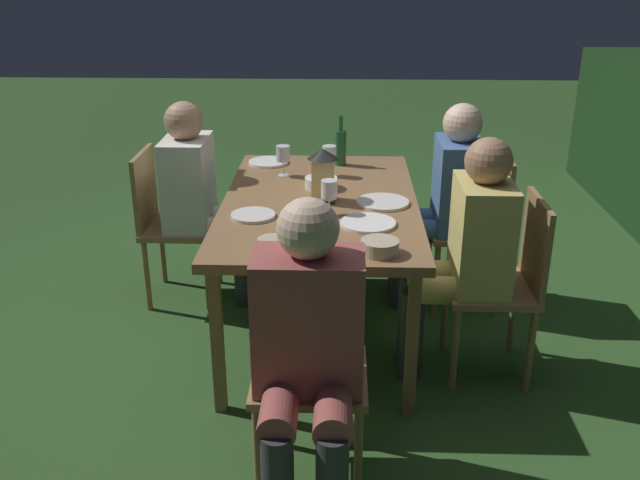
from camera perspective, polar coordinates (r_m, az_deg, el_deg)
ground_plane at (r=3.83m, az=-0.00°, el=-7.16°), size 16.00×16.00×0.00m
dining_table at (r=3.54m, az=-0.00°, el=2.48°), size 1.62×0.97×0.74m
chair_head_far at (r=2.67m, az=-0.77°, el=-9.27°), size 0.40×0.42×0.87m
person_in_rust at (r=2.42m, az=-1.00°, el=-8.63°), size 0.48×0.38×1.15m
chair_side_right_b at (r=3.36m, az=14.88°, el=-3.02°), size 0.42×0.40×0.87m
person_in_mustard at (r=3.26m, az=11.79°, el=-0.60°), size 0.38×0.47×1.15m
chair_side_right_a at (r=4.02m, az=12.75°, el=1.42°), size 0.42×0.40×0.87m
person_in_blue at (r=3.94m, az=10.13°, el=3.53°), size 0.38×0.47×1.15m
chair_side_left_a at (r=4.07m, az=-12.24°, el=1.72°), size 0.42×0.40×0.87m
person_in_cream at (r=3.98m, az=-9.68°, el=3.75°), size 0.38×0.47×1.15m
lantern_centerpiece at (r=3.46m, az=0.25°, el=5.53°), size 0.15×0.15×0.27m
green_bottle_on_table at (r=4.08m, az=1.66°, el=7.59°), size 0.07×0.07×0.29m
wine_glass_a at (r=3.88m, az=-3.01°, el=6.90°), size 0.08×0.08×0.17m
wine_glass_b at (r=3.27m, az=0.75°, el=3.99°), size 0.08×0.08×0.17m
wine_glass_c at (r=3.87m, az=0.76°, el=6.90°), size 0.08×0.08×0.17m
plate_a at (r=3.47m, az=5.11°, el=3.07°), size 0.26×0.26×0.01m
plate_b at (r=4.14m, az=-4.20°, el=6.32°), size 0.23×0.23×0.01m
plate_c at (r=3.19m, az=3.92°, el=1.37°), size 0.25×0.25×0.01m
plate_d at (r=3.30m, az=-5.45°, el=2.01°), size 0.21×0.21×0.01m
bowl_olives at (r=3.68m, az=0.08°, el=4.68°), size 0.17×0.17×0.06m
bowl_bread at (r=3.13m, az=-1.24°, el=1.44°), size 0.16×0.16×0.06m
bowl_salad at (r=2.88m, az=4.88°, el=-0.52°), size 0.16×0.16×0.06m
bowl_dip at (r=2.92m, az=-3.82°, el=-0.32°), size 0.13×0.13×0.05m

